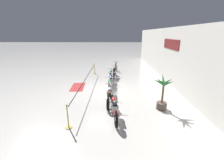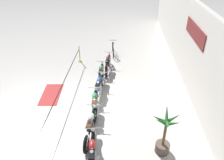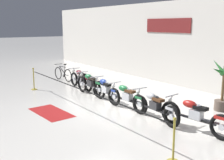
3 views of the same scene
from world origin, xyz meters
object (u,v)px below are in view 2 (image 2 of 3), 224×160
at_px(bicycle, 113,49).
at_px(motorcycle_blue_2, 99,87).
at_px(motorcycle_red_5, 92,155).
at_px(floor_banner, 51,94).
at_px(motorcycle_silver_4, 91,126).
at_px(motorcycle_maroon_0, 108,64).
at_px(potted_palm_left_of_row, 164,135).
at_px(stanchion_far_left, 68,75).
at_px(motorcycle_green_3, 95,104).
at_px(motorcycle_green_1, 101,75).

bearing_deg(bicycle, motorcycle_blue_2, -5.28).
relative_size(motorcycle_red_5, floor_banner, 1.26).
bearing_deg(floor_banner, motorcycle_silver_4, 38.78).
relative_size(motorcycle_maroon_0, motorcycle_blue_2, 0.99).
distance_m(motorcycle_blue_2, motorcycle_red_5, 4.20).
relative_size(motorcycle_blue_2, potted_palm_left_of_row, 1.18).
height_order(motorcycle_maroon_0, floor_banner, motorcycle_maroon_0).
relative_size(motorcycle_silver_4, potted_palm_left_of_row, 1.24).
relative_size(motorcycle_maroon_0, stanchion_far_left, 0.25).
relative_size(motorcycle_silver_4, bicycle, 1.34).
relative_size(motorcycle_green_3, motorcycle_red_5, 0.87).
height_order(motorcycle_green_3, stanchion_far_left, stanchion_far_left).
bearing_deg(floor_banner, motorcycle_green_3, 59.17).
bearing_deg(motorcycle_red_5, motorcycle_maroon_0, 179.82).
bearing_deg(floor_banner, potted_palm_left_of_row, 53.49).
bearing_deg(stanchion_far_left, motorcycle_blue_2, 70.08).
bearing_deg(floor_banner, motorcycle_red_5, 29.84).
height_order(motorcycle_green_3, motorcycle_red_5, motorcycle_red_5).
bearing_deg(motorcycle_red_5, bicycle, 178.72).
xyz_separation_m(motorcycle_green_1, floor_banner, (1.32, -2.42, -0.48)).
bearing_deg(motorcycle_silver_4, motorcycle_red_5, 10.30).
height_order(motorcycle_maroon_0, motorcycle_blue_2, motorcycle_maroon_0).
bearing_deg(motorcycle_silver_4, bicycle, 176.60).
bearing_deg(motorcycle_silver_4, floor_banner, -137.58).
bearing_deg(floor_banner, bicycle, 146.54).
relative_size(motorcycle_silver_4, motorcycle_red_5, 0.96).
relative_size(motorcycle_blue_2, motorcycle_red_5, 0.91).
xyz_separation_m(motorcycle_green_3, potted_palm_left_of_row, (2.07, 2.72, 0.35)).
height_order(motorcycle_blue_2, stanchion_far_left, stanchion_far_left).
distance_m(motorcycle_green_3, stanchion_far_left, 2.57).
height_order(motorcycle_maroon_0, motorcycle_green_3, motorcycle_maroon_0).
bearing_deg(motorcycle_maroon_0, motorcycle_blue_2, -6.05).
xyz_separation_m(motorcycle_green_1, stanchion_far_left, (0.57, -1.64, 0.24)).
xyz_separation_m(motorcycle_red_5, bicycle, (-9.04, 0.20, -0.09)).
xyz_separation_m(motorcycle_maroon_0, motorcycle_blue_2, (2.51, -0.27, -0.01)).
bearing_deg(motorcycle_green_3, stanchion_far_left, -140.93).
bearing_deg(motorcycle_green_3, motorcycle_green_1, 179.48).
distance_m(motorcycle_silver_4, bicycle, 7.66).
height_order(motorcycle_green_1, potted_palm_left_of_row, potted_palm_left_of_row).
relative_size(motorcycle_red_5, stanchion_far_left, 0.27).
bearing_deg(motorcycle_maroon_0, bicycle, 175.56).
bearing_deg(bicycle, floor_banner, -29.82).
bearing_deg(motorcycle_blue_2, potted_palm_left_of_row, 37.82).
bearing_deg(bicycle, stanchion_far_left, -26.20).
distance_m(motorcycle_maroon_0, motorcycle_green_1, 1.38).
distance_m(stanchion_far_left, floor_banner, 1.30).
bearing_deg(potted_palm_left_of_row, bicycle, -164.88).
bearing_deg(bicycle, motorcycle_maroon_0, -4.44).
distance_m(motorcycle_green_1, motorcycle_silver_4, 3.97).
bearing_deg(motorcycle_green_1, motorcycle_green_3, -0.52).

